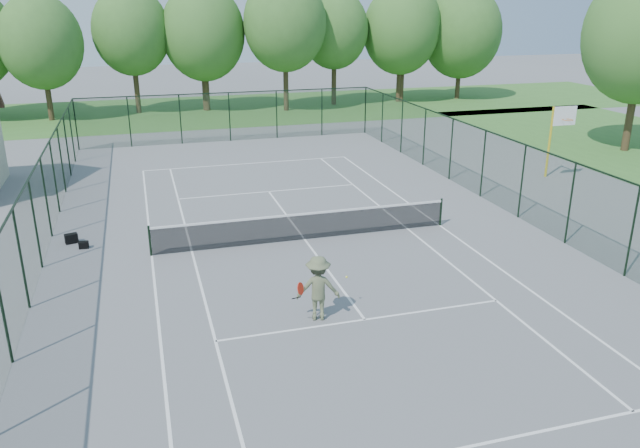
{
  "coord_description": "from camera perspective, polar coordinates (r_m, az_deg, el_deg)",
  "views": [
    {
      "loc": [
        -5.51,
        -20.75,
        8.31
      ],
      "look_at": [
        0.0,
        -2.0,
        1.3
      ],
      "focal_mm": 35.0,
      "sensor_mm": 36.0,
      "label": 1
    }
  ],
  "objects": [
    {
      "name": "sports_bag_a",
      "position": [
        24.37,
        -21.78,
        -1.24
      ],
      "size": [
        0.49,
        0.37,
        0.35
      ],
      "primitive_type": "cube",
      "rotation": [
        0.0,
        0.0,
        0.26
      ],
      "color": "black",
      "rests_on": "ground"
    },
    {
      "name": "basketball_goal",
      "position": [
        32.38,
        20.93,
        8.24
      ],
      "size": [
        1.2,
        1.43,
        3.65
      ],
      "color": "gold",
      "rests_on": "ground"
    },
    {
      "name": "ground",
      "position": [
        23.02,
        -1.4,
        -1.43
      ],
      "size": [
        140.0,
        140.0,
        0.0
      ],
      "primitive_type": "plane",
      "color": "slate",
      "rests_on": "ground"
    },
    {
      "name": "tennis_player",
      "position": [
        17.09,
        -0.17,
        -5.87
      ],
      "size": [
        1.85,
        0.98,
        1.85
      ],
      "color": "#5E6746",
      "rests_on": "ground"
    },
    {
      "name": "tree_line_far",
      "position": [
        51.1,
        -10.62,
        16.82
      ],
      "size": [
        39.4,
        6.4,
        9.7
      ],
      "color": "#473621",
      "rests_on": "ground"
    },
    {
      "name": "fence_enclosure",
      "position": [
        22.5,
        -1.44,
        2.27
      ],
      "size": [
        18.05,
        36.05,
        3.02
      ],
      "color": "#1D3923",
      "rests_on": "ground"
    },
    {
      "name": "sports_bag_b",
      "position": [
        23.71,
        -20.79,
        -1.8
      ],
      "size": [
        0.34,
        0.22,
        0.26
      ],
      "primitive_type": "cube",
      "rotation": [
        0.0,
        0.0,
        -0.06
      ],
      "color": "black",
      "rests_on": "ground"
    },
    {
      "name": "tennis_net",
      "position": [
        22.82,
        -1.42,
        -0.08
      ],
      "size": [
        11.08,
        0.08,
        1.1
      ],
      "color": "black",
      "rests_on": "ground"
    },
    {
      "name": "court_lines",
      "position": [
        23.02,
        -1.4,
        -1.42
      ],
      "size": [
        11.05,
        23.85,
        0.01
      ],
      "color": "white",
      "rests_on": "ground"
    },
    {
      "name": "grass_far",
      "position": [
        51.72,
        -10.2,
        10.19
      ],
      "size": [
        80.0,
        16.0,
        0.01
      ],
      "primitive_type": "cube",
      "color": "#457F31",
      "rests_on": "ground"
    }
  ]
}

